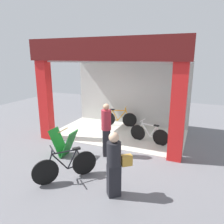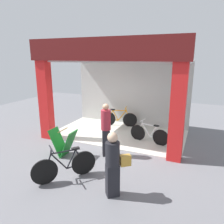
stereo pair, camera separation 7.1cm
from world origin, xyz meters
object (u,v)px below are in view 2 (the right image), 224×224
at_px(bicycle_inside_0, 119,119).
at_px(pedestrian_1, 106,129).
at_px(sandwich_board_sign, 64,143).
at_px(bicycle_parked_0, 65,166).
at_px(bicycle_inside_1, 149,134).
at_px(pedestrian_0, 113,163).

relative_size(bicycle_inside_0, pedestrian_1, 0.94).
xyz_separation_m(sandwich_board_sign, pedestrian_1, (1.28, 0.59, 0.46)).
height_order(bicycle_parked_0, pedestrian_1, pedestrian_1).
bearing_deg(pedestrian_1, bicycle_inside_1, 56.28).
bearing_deg(pedestrian_0, bicycle_inside_1, 89.83).
relative_size(bicycle_inside_0, bicycle_parked_0, 1.21).
xyz_separation_m(bicycle_inside_0, pedestrian_1, (0.73, -3.07, 0.54)).
bearing_deg(bicycle_inside_0, bicycle_inside_1, -38.93).
bearing_deg(bicycle_inside_0, pedestrian_0, -70.14).
height_order(bicycle_inside_0, pedestrian_0, pedestrian_0).
bearing_deg(pedestrian_0, bicycle_inside_0, 109.86).
xyz_separation_m(bicycle_parked_0, sandwich_board_sign, (-0.88, 1.17, 0.07)).
height_order(pedestrian_0, pedestrian_1, pedestrian_1).
bearing_deg(bicycle_parked_0, bicycle_inside_0, 93.83).
xyz_separation_m(pedestrian_0, pedestrian_1, (-1.06, 1.90, 0.08)).
relative_size(pedestrian_0, pedestrian_1, 0.90).
distance_m(bicycle_inside_0, pedestrian_1, 3.20).
xyz_separation_m(bicycle_parked_0, pedestrian_1, (0.40, 1.76, 0.53)).
xyz_separation_m(bicycle_inside_0, pedestrian_0, (1.79, -4.96, 0.46)).
bearing_deg(sandwich_board_sign, pedestrian_0, -29.06).
xyz_separation_m(bicycle_parked_0, pedestrian_0, (1.47, -0.13, 0.44)).
bearing_deg(pedestrian_1, sandwich_board_sign, -155.30).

